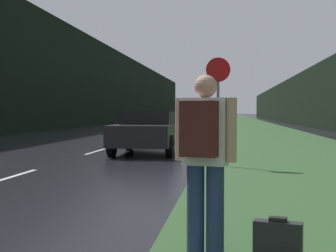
{
  "coord_description": "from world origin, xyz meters",
  "views": [
    {
      "loc": [
        4.6,
        -0.29,
        1.4
      ],
      "look_at": [
        2.49,
        16.2,
        0.89
      ],
      "focal_mm": 50.0,
      "sensor_mm": 36.0,
      "label": 1
    }
  ],
  "objects_px": {
    "car_passing_near": "(148,132)",
    "suitcase": "(278,242)",
    "hitchhiker_with_backpack": "(204,153)",
    "stop_sign": "(218,101)",
    "car_passing_far": "(185,121)"
  },
  "relations": [
    {
      "from": "stop_sign",
      "to": "hitchhiker_with_backpack",
      "type": "height_order",
      "value": "stop_sign"
    },
    {
      "from": "suitcase",
      "to": "car_passing_near",
      "type": "relative_size",
      "value": 0.11
    },
    {
      "from": "car_passing_far",
      "to": "car_passing_near",
      "type": "bearing_deg",
      "value": 90.0
    },
    {
      "from": "suitcase",
      "to": "car_passing_near",
      "type": "bearing_deg",
      "value": 119.51
    },
    {
      "from": "car_passing_near",
      "to": "hitchhiker_with_backpack",
      "type": "bearing_deg",
      "value": 102.47
    },
    {
      "from": "stop_sign",
      "to": "suitcase",
      "type": "bearing_deg",
      "value": -84.69
    },
    {
      "from": "stop_sign",
      "to": "car_passing_near",
      "type": "relative_size",
      "value": 0.66
    },
    {
      "from": "suitcase",
      "to": "car_passing_near",
      "type": "height_order",
      "value": "car_passing_near"
    },
    {
      "from": "hitchhiker_with_backpack",
      "to": "car_passing_near",
      "type": "xyz_separation_m",
      "value": [
        -2.46,
        11.13,
        -0.28
      ]
    },
    {
      "from": "hitchhiker_with_backpack",
      "to": "stop_sign",
      "type": "bearing_deg",
      "value": 104.03
    },
    {
      "from": "car_passing_near",
      "to": "suitcase",
      "type": "bearing_deg",
      "value": 105.68
    },
    {
      "from": "hitchhiker_with_backpack",
      "to": "car_passing_far",
      "type": "xyz_separation_m",
      "value": [
        -2.46,
        25.27,
        -0.22
      ]
    },
    {
      "from": "suitcase",
      "to": "car_passing_far",
      "type": "distance_m",
      "value": 25.54
    },
    {
      "from": "hitchhiker_with_backpack",
      "to": "car_passing_near",
      "type": "height_order",
      "value": "hitchhiker_with_backpack"
    },
    {
      "from": "hitchhiker_with_backpack",
      "to": "car_passing_near",
      "type": "relative_size",
      "value": 0.42
    }
  ]
}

